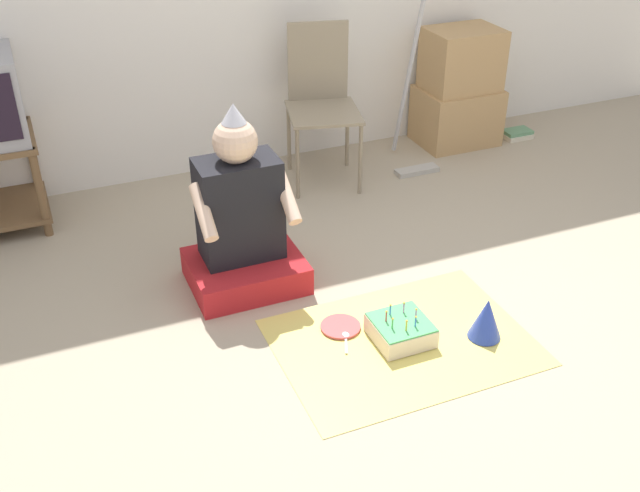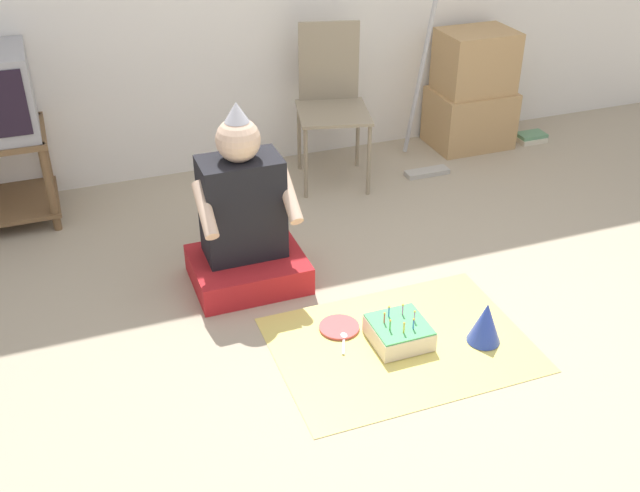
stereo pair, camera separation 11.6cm
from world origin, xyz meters
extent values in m
plane|color=tan|center=(0.00, 0.00, 0.00)|extent=(16.00, 16.00, 0.00)
cube|color=brown|center=(-1.68, 1.76, 0.09)|extent=(0.57, 0.50, 0.02)
cylinder|color=brown|center=(-1.42, 1.54, 0.25)|extent=(0.04, 0.04, 0.50)
cylinder|color=brown|center=(-1.42, 1.98, 0.25)|extent=(0.04, 0.04, 0.50)
cube|color=gray|center=(0.20, 1.57, 0.44)|extent=(0.50, 0.52, 0.02)
cube|color=gray|center=(0.25, 1.78, 0.68)|extent=(0.35, 0.10, 0.47)
cylinder|color=gray|center=(-0.03, 1.42, 0.22)|extent=(0.02, 0.02, 0.44)
cylinder|color=gray|center=(0.33, 1.34, 0.22)|extent=(0.02, 0.02, 0.44)
cylinder|color=gray|center=(0.06, 1.81, 0.22)|extent=(0.02, 0.02, 0.44)
cylinder|color=gray|center=(0.42, 1.72, 0.22)|extent=(0.02, 0.02, 0.44)
cube|color=tan|center=(1.26, 1.79, 0.19)|extent=(0.51, 0.39, 0.37)
cube|color=tan|center=(1.26, 1.79, 0.57)|extent=(0.46, 0.35, 0.39)
cube|color=#B2ADA3|center=(0.78, 1.45, 0.01)|extent=(0.28, 0.09, 0.03)
cylinder|color=#B7B7BC|center=(0.78, 1.61, 0.66)|extent=(0.03, 0.34, 1.27)
cube|color=beige|center=(1.69, 1.68, 0.02)|extent=(0.19, 0.15, 0.03)
cube|color=#60936B|center=(1.69, 1.68, 0.04)|extent=(0.19, 0.12, 0.02)
cube|color=red|center=(-0.59, 0.69, 0.07)|extent=(0.53, 0.44, 0.14)
cube|color=black|center=(-0.59, 0.73, 0.39)|extent=(0.38, 0.23, 0.49)
sphere|color=beige|center=(-0.59, 0.73, 0.73)|extent=(0.20, 0.20, 0.20)
cone|color=silver|center=(-0.59, 0.73, 0.86)|extent=(0.11, 0.11, 0.09)
cylinder|color=beige|center=(-0.78, 0.62, 0.47)|extent=(0.06, 0.26, 0.21)
cylinder|color=beige|center=(-0.39, 0.62, 0.47)|extent=(0.06, 0.26, 0.21)
cube|color=#EAD666|center=(-0.10, -0.01, 0.00)|extent=(1.08, 0.79, 0.01)
cube|color=#F4E0C6|center=(-0.10, 0.01, 0.05)|extent=(0.24, 0.24, 0.09)
cube|color=#4CB266|center=(-0.10, 0.01, 0.10)|extent=(0.24, 0.24, 0.01)
cylinder|color=#E58CCC|center=(-0.04, 0.00, 0.12)|extent=(0.01, 0.01, 0.05)
sphere|color=#FFCC4C|center=(-0.04, 0.00, 0.15)|extent=(0.01, 0.01, 0.01)
cylinder|color=#E58CCC|center=(-0.07, 0.06, 0.12)|extent=(0.01, 0.01, 0.05)
sphere|color=#FFCC4C|center=(-0.07, 0.06, 0.15)|extent=(0.01, 0.01, 0.01)
cylinder|color=#4C7FE5|center=(-0.13, 0.07, 0.12)|extent=(0.01, 0.01, 0.05)
sphere|color=#FFCC4C|center=(-0.13, 0.07, 0.15)|extent=(0.01, 0.01, 0.01)
cylinder|color=#EA4C4C|center=(-0.16, 0.03, 0.12)|extent=(0.01, 0.01, 0.05)
sphere|color=#FFCC4C|center=(-0.16, 0.03, 0.15)|extent=(0.01, 0.01, 0.01)
cylinder|color=#66C666|center=(-0.16, -0.02, 0.12)|extent=(0.01, 0.01, 0.05)
sphere|color=#FFCC4C|center=(-0.16, -0.02, 0.15)|extent=(0.01, 0.01, 0.01)
cylinder|color=yellow|center=(-0.12, -0.06, 0.12)|extent=(0.01, 0.01, 0.05)
sphere|color=#FFCC4C|center=(-0.12, -0.06, 0.15)|extent=(0.01, 0.01, 0.01)
cylinder|color=#4C7FE5|center=(-0.07, -0.05, 0.12)|extent=(0.01, 0.01, 0.05)
sphere|color=#FFCC4C|center=(-0.07, -0.05, 0.15)|extent=(0.01, 0.01, 0.01)
cone|color=blue|center=(0.24, -0.12, 0.10)|extent=(0.14, 0.14, 0.19)
cylinder|color=#D84C4C|center=(-0.31, 0.18, 0.01)|extent=(0.18, 0.18, 0.01)
ellipsoid|color=white|center=(-0.32, 0.11, 0.01)|extent=(0.04, 0.05, 0.01)
cube|color=white|center=(-0.34, 0.05, 0.01)|extent=(0.05, 0.10, 0.01)
camera|label=1|loc=(-1.42, -2.23, 2.04)|focal=42.00mm
camera|label=2|loc=(-1.31, -2.27, 2.04)|focal=42.00mm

